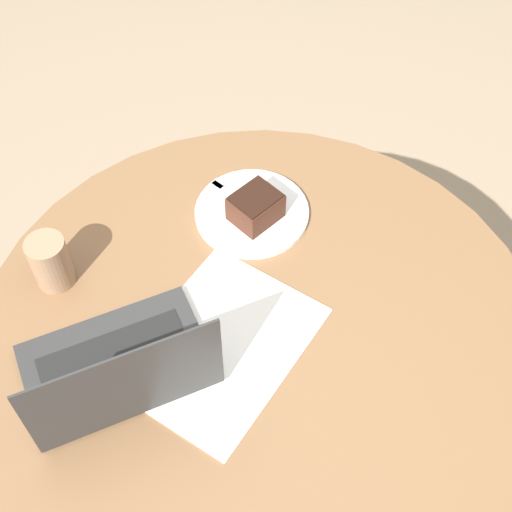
# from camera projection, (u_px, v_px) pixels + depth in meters

# --- Properties ---
(ground_plane) EXTENTS (12.00, 12.00, 0.00)m
(ground_plane) POSITION_uv_depth(u_px,v_px,m) (259.00, 468.00, 1.87)
(ground_plane) COLOR gray
(dining_table) EXTENTS (1.06, 1.06, 0.71)m
(dining_table) POSITION_uv_depth(u_px,v_px,m) (260.00, 364.00, 1.42)
(dining_table) COLOR brown
(dining_table) RESTS_ON ground_plane
(paper_document) EXTENTS (0.39, 0.32, 0.00)m
(paper_document) POSITION_uv_depth(u_px,v_px,m) (220.00, 345.00, 1.29)
(paper_document) COLOR white
(paper_document) RESTS_ON dining_table
(plate) EXTENTS (0.24, 0.24, 0.01)m
(plate) POSITION_uv_depth(u_px,v_px,m) (252.00, 212.00, 1.47)
(plate) COLOR white
(plate) RESTS_ON dining_table
(cake_slice) EXTENTS (0.12, 0.11, 0.06)m
(cake_slice) POSITION_uv_depth(u_px,v_px,m) (256.00, 207.00, 1.43)
(cake_slice) COLOR #472619
(cake_slice) RESTS_ON plate
(fork) EXTENTS (0.07, 0.17, 0.00)m
(fork) POSITION_uv_depth(u_px,v_px,m) (236.00, 198.00, 1.49)
(fork) COLOR silver
(fork) RESTS_ON plate
(coffee_glass) EXTENTS (0.07, 0.07, 0.11)m
(coffee_glass) POSITION_uv_depth(u_px,v_px,m) (50.00, 262.00, 1.33)
(coffee_glass) COLOR #997556
(coffee_glass) RESTS_ON dining_table
(laptop) EXTENTS (0.38, 0.38, 0.22)m
(laptop) POSITION_uv_depth(u_px,v_px,m) (119.00, 369.00, 1.22)
(laptop) COLOR #2D2D2D
(laptop) RESTS_ON dining_table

